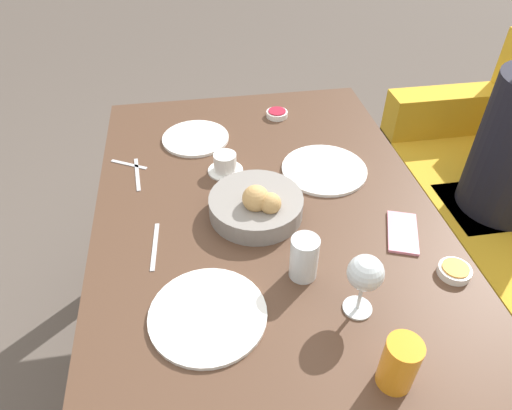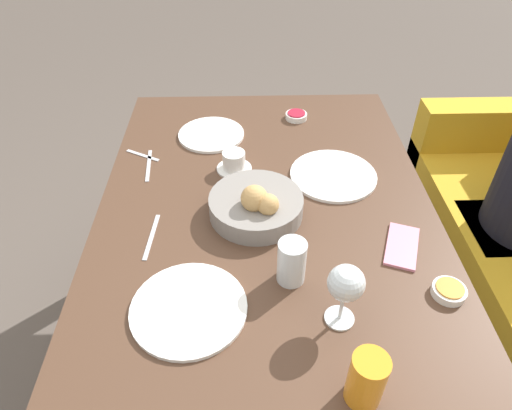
{
  "view_description": "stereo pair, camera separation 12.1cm",
  "coord_description": "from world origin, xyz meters",
  "px_view_note": "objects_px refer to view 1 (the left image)",
  "views": [
    {
      "loc": [
        0.92,
        -0.18,
        1.56
      ],
      "look_at": [
        0.01,
        -0.03,
        0.77
      ],
      "focal_mm": 32.0,
      "sensor_mm": 36.0,
      "label": 1
    },
    {
      "loc": [
        0.93,
        -0.05,
        1.56
      ],
      "look_at": [
        0.01,
        -0.03,
        0.77
      ],
      "focal_mm": 32.0,
      "sensor_mm": 36.0,
      "label": 2
    }
  ],
  "objects_px": {
    "water_tumbler": "(304,258)",
    "fork_silver": "(155,246)",
    "plate_far_center": "(324,169)",
    "knife_silver": "(137,174)",
    "jam_bowl_honey": "(455,271)",
    "spoon_coffee": "(129,164)",
    "plate_near_right": "(208,315)",
    "wine_glass": "(365,275)",
    "juice_glass": "(399,364)",
    "cell_phone": "(403,232)",
    "bread_basket": "(257,205)",
    "plate_near_left": "(196,138)",
    "jam_bowl_berry": "(277,114)",
    "coffee_cup": "(225,164)",
    "seated_person": "(504,190)"
  },
  "relations": [
    {
      "from": "jam_bowl_berry",
      "to": "cell_phone",
      "type": "height_order",
      "value": "jam_bowl_berry"
    },
    {
      "from": "bread_basket",
      "to": "plate_far_center",
      "type": "bearing_deg",
      "value": 124.97
    },
    {
      "from": "plate_far_center",
      "to": "knife_silver",
      "type": "distance_m",
      "value": 0.56
    },
    {
      "from": "jam_bowl_berry",
      "to": "cell_phone",
      "type": "distance_m",
      "value": 0.67
    },
    {
      "from": "water_tumbler",
      "to": "cell_phone",
      "type": "bearing_deg",
      "value": 107.83
    },
    {
      "from": "plate_near_left",
      "to": "coffee_cup",
      "type": "height_order",
      "value": "coffee_cup"
    },
    {
      "from": "jam_bowl_berry",
      "to": "cell_phone",
      "type": "xyz_separation_m",
      "value": [
        0.64,
        0.2,
        -0.01
      ]
    },
    {
      "from": "jam_bowl_berry",
      "to": "cell_phone",
      "type": "bearing_deg",
      "value": 17.61
    },
    {
      "from": "bread_basket",
      "to": "plate_near_right",
      "type": "relative_size",
      "value": 0.98
    },
    {
      "from": "plate_far_center",
      "to": "spoon_coffee",
      "type": "height_order",
      "value": "plate_far_center"
    },
    {
      "from": "coffee_cup",
      "to": "water_tumbler",
      "type": "bearing_deg",
      "value": 17.22
    },
    {
      "from": "bread_basket",
      "to": "plate_near_right",
      "type": "xyz_separation_m",
      "value": [
        0.31,
        -0.16,
        -0.03
      ]
    },
    {
      "from": "plate_near_right",
      "to": "knife_silver",
      "type": "bearing_deg",
      "value": -162.73
    },
    {
      "from": "bread_basket",
      "to": "knife_silver",
      "type": "distance_m",
      "value": 0.4
    },
    {
      "from": "jam_bowl_honey",
      "to": "spoon_coffee",
      "type": "relative_size",
      "value": 0.67
    },
    {
      "from": "coffee_cup",
      "to": "plate_far_center",
      "type": "bearing_deg",
      "value": 81.42
    },
    {
      "from": "plate_far_center",
      "to": "jam_bowl_honey",
      "type": "bearing_deg",
      "value": 23.04
    },
    {
      "from": "plate_near_right",
      "to": "coffee_cup",
      "type": "bearing_deg",
      "value": 169.59
    },
    {
      "from": "bread_basket",
      "to": "juice_glass",
      "type": "relative_size",
      "value": 2.11
    },
    {
      "from": "water_tumbler",
      "to": "fork_silver",
      "type": "distance_m",
      "value": 0.38
    },
    {
      "from": "jam_bowl_berry",
      "to": "water_tumbler",
      "type": "bearing_deg",
      "value": -6.49
    },
    {
      "from": "bread_basket",
      "to": "fork_silver",
      "type": "xyz_separation_m",
      "value": [
        0.08,
        -0.27,
        -0.03
      ]
    },
    {
      "from": "plate_near_right",
      "to": "cell_phone",
      "type": "bearing_deg",
      "value": 108.75
    },
    {
      "from": "plate_near_left",
      "to": "wine_glass",
      "type": "bearing_deg",
      "value": 22.51
    },
    {
      "from": "juice_glass",
      "to": "water_tumbler",
      "type": "distance_m",
      "value": 0.3
    },
    {
      "from": "fork_silver",
      "to": "cell_phone",
      "type": "bearing_deg",
      "value": 85.07
    },
    {
      "from": "wine_glass",
      "to": "fork_silver",
      "type": "height_order",
      "value": "wine_glass"
    },
    {
      "from": "plate_near_right",
      "to": "wine_glass",
      "type": "bearing_deg",
      "value": 84.24
    },
    {
      "from": "plate_near_left",
      "to": "knife_silver",
      "type": "height_order",
      "value": "plate_near_left"
    },
    {
      "from": "plate_near_right",
      "to": "fork_silver",
      "type": "distance_m",
      "value": 0.25
    },
    {
      "from": "knife_silver",
      "to": "spoon_coffee",
      "type": "xyz_separation_m",
      "value": [
        -0.06,
        -0.03,
        0.0
      ]
    },
    {
      "from": "jam_bowl_berry",
      "to": "jam_bowl_honey",
      "type": "relative_size",
      "value": 1.0
    },
    {
      "from": "plate_near_left",
      "to": "spoon_coffee",
      "type": "distance_m",
      "value": 0.24
    },
    {
      "from": "plate_far_center",
      "to": "jam_bowl_honey",
      "type": "relative_size",
      "value": 3.39
    },
    {
      "from": "bread_basket",
      "to": "cell_phone",
      "type": "bearing_deg",
      "value": 69.77
    },
    {
      "from": "plate_far_center",
      "to": "plate_near_right",
      "type": "bearing_deg",
      "value": -39.62
    },
    {
      "from": "water_tumbler",
      "to": "jam_bowl_honey",
      "type": "height_order",
      "value": "water_tumbler"
    },
    {
      "from": "fork_silver",
      "to": "jam_bowl_honey",
      "type": "bearing_deg",
      "value": 73.69
    },
    {
      "from": "plate_near_left",
      "to": "juice_glass",
      "type": "height_order",
      "value": "juice_glass"
    },
    {
      "from": "water_tumbler",
      "to": "jam_bowl_berry",
      "type": "xyz_separation_m",
      "value": [
        -0.73,
        0.08,
        -0.04
      ]
    },
    {
      "from": "plate_near_right",
      "to": "spoon_coffee",
      "type": "bearing_deg",
      "value": -161.86
    },
    {
      "from": "plate_near_right",
      "to": "knife_silver",
      "type": "relative_size",
      "value": 1.55
    },
    {
      "from": "plate_near_right",
      "to": "spoon_coffee",
      "type": "height_order",
      "value": "plate_near_right"
    },
    {
      "from": "bread_basket",
      "to": "spoon_coffee",
      "type": "bearing_deg",
      "value": -129.51
    },
    {
      "from": "plate_far_center",
      "to": "fork_silver",
      "type": "distance_m",
      "value": 0.56
    },
    {
      "from": "jam_bowl_honey",
      "to": "spoon_coffee",
      "type": "bearing_deg",
      "value": -126.39
    },
    {
      "from": "seated_person",
      "to": "jam_bowl_honey",
      "type": "distance_m",
      "value": 0.84
    },
    {
      "from": "cell_phone",
      "to": "jam_bowl_berry",
      "type": "bearing_deg",
      "value": -162.39
    },
    {
      "from": "juice_glass",
      "to": "cell_phone",
      "type": "height_order",
      "value": "juice_glass"
    },
    {
      "from": "seated_person",
      "to": "juice_glass",
      "type": "xyz_separation_m",
      "value": [
        0.78,
        -0.81,
        0.32
      ]
    }
  ]
}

